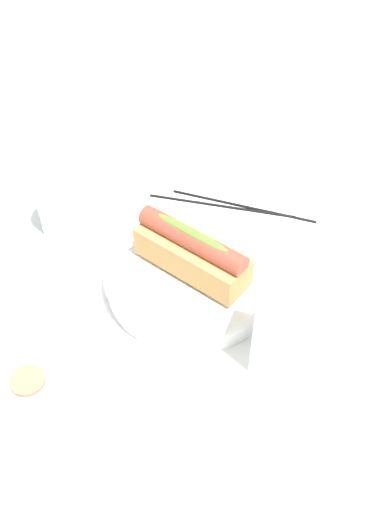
# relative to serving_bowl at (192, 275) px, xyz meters

# --- Properties ---
(ground_plane) EXTENTS (2.40, 2.40, 0.00)m
(ground_plane) POSITION_rel_serving_bowl_xyz_m (0.01, -0.01, -0.02)
(ground_plane) COLOR white
(serving_bowl) EXTENTS (0.23, 0.23, 0.03)m
(serving_bowl) POSITION_rel_serving_bowl_xyz_m (0.00, 0.00, 0.00)
(serving_bowl) COLOR white
(serving_bowl) RESTS_ON ground_plane
(hotdog_front) EXTENTS (0.16, 0.09, 0.06)m
(hotdog_front) POSITION_rel_serving_bowl_xyz_m (0.00, 0.00, 0.04)
(hotdog_front) COLOR tan
(hotdog_front) RESTS_ON serving_bowl
(water_glass) EXTENTS (0.07, 0.07, 0.09)m
(water_glass) POSITION_rel_serving_bowl_xyz_m (0.21, -0.03, 0.02)
(water_glass) COLOR white
(water_glass) RESTS_ON ground_plane
(paper_towel_roll) EXTENTS (0.11, 0.11, 0.13)m
(paper_towel_roll) POSITION_rel_serving_bowl_xyz_m (0.04, 0.27, 0.05)
(paper_towel_roll) COLOR white
(paper_towel_roll) RESTS_ON ground_plane
(napkin_box) EXTENTS (0.11, 0.04, 0.15)m
(napkin_box) POSITION_rel_serving_bowl_xyz_m (-0.17, 0.08, 0.06)
(napkin_box) COLOR white
(napkin_box) RESTS_ON ground_plane
(chopstick_near) EXTENTS (0.22, 0.04, 0.01)m
(chopstick_near) POSITION_rel_serving_bowl_xyz_m (0.02, -0.16, -0.02)
(chopstick_near) COLOR black
(chopstick_near) RESTS_ON ground_plane
(chopstick_far) EXTENTS (0.22, 0.02, 0.01)m
(chopstick_far) POSITION_rel_serving_bowl_xyz_m (-0.01, -0.17, -0.02)
(chopstick_far) COLOR black
(chopstick_far) RESTS_ON ground_plane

